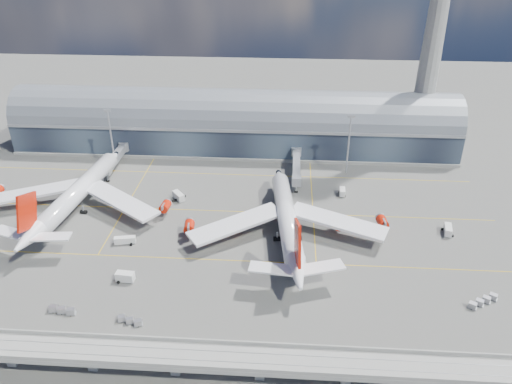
# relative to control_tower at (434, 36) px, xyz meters

# --- Properties ---
(ground) EXTENTS (500.00, 500.00, 0.00)m
(ground) POSITION_rel_control_tower_xyz_m (-85.00, -83.00, -51.64)
(ground) COLOR #474744
(ground) RESTS_ON ground
(taxi_lines) EXTENTS (200.00, 80.12, 0.01)m
(taxi_lines) POSITION_rel_control_tower_xyz_m (-85.00, -60.89, -51.63)
(taxi_lines) COLOR gold
(taxi_lines) RESTS_ON ground
(terminal) EXTENTS (200.00, 30.00, 28.00)m
(terminal) POSITION_rel_control_tower_xyz_m (-85.00, -5.01, -40.30)
(terminal) COLOR #1D2330
(terminal) RESTS_ON ground
(control_tower) EXTENTS (19.00, 19.00, 103.00)m
(control_tower) POSITION_rel_control_tower_xyz_m (0.00, 0.00, 0.00)
(control_tower) COLOR gray
(control_tower) RESTS_ON ground
(guideway) EXTENTS (220.00, 8.50, 7.20)m
(guideway) POSITION_rel_control_tower_xyz_m (-85.00, -138.00, -46.34)
(guideway) COLOR gray
(guideway) RESTS_ON ground
(floodlight_mast_left) EXTENTS (3.00, 0.70, 25.70)m
(floodlight_mast_left) POSITION_rel_control_tower_xyz_m (-135.00, -28.00, -38.00)
(floodlight_mast_left) COLOR gray
(floodlight_mast_left) RESTS_ON ground
(floodlight_mast_right) EXTENTS (3.00, 0.70, 25.70)m
(floodlight_mast_right) POSITION_rel_control_tower_xyz_m (-35.00, -28.00, -38.00)
(floodlight_mast_right) COLOR gray
(floodlight_mast_right) RESTS_ON ground
(airliner_left) EXTENTS (70.52, 74.14, 22.58)m
(airliner_left) POSITION_rel_control_tower_xyz_m (-137.14, -66.05, -45.18)
(airliner_left) COLOR white
(airliner_left) RESTS_ON ground
(airliner_right) EXTENTS (69.68, 72.87, 23.11)m
(airliner_right) POSITION_rel_control_tower_xyz_m (-59.48, -77.98, -45.64)
(airliner_right) COLOR white
(airliner_right) RESTS_ON ground
(jet_bridge_left) EXTENTS (4.40, 28.00, 7.25)m
(jet_bridge_left) POSITION_rel_control_tower_xyz_m (-133.38, -29.88, -46.46)
(jet_bridge_left) COLOR gray
(jet_bridge_left) RESTS_ON ground
(jet_bridge_right) EXTENTS (4.40, 32.00, 7.25)m
(jet_bridge_right) POSITION_rel_control_tower_xyz_m (-56.20, -31.82, -46.46)
(jet_bridge_right) COLOR gray
(jet_bridge_right) RESTS_ON ground
(service_truck_1) EXTENTS (5.56, 3.05, 3.11)m
(service_truck_1) POSITION_rel_control_tower_xyz_m (-107.13, -105.31, -50.07)
(service_truck_1) COLOR silver
(service_truck_1) RESTS_ON ground
(service_truck_2) EXTENTS (7.14, 3.26, 2.50)m
(service_truck_2) POSITION_rel_control_tower_xyz_m (-113.08, -86.02, -50.34)
(service_truck_2) COLOR silver
(service_truck_2) RESTS_ON ground
(service_truck_3) EXTENTS (3.32, 6.24, 2.86)m
(service_truck_3) POSITION_rel_control_tower_xyz_m (-4.44, -72.72, -50.17)
(service_truck_3) COLOR silver
(service_truck_3) RESTS_ON ground
(service_truck_4) EXTENTS (2.49, 4.69, 2.66)m
(service_truck_4) POSITION_rel_control_tower_xyz_m (-38.23, -47.74, -50.29)
(service_truck_4) COLOR silver
(service_truck_4) RESTS_ON ground
(service_truck_5) EXTENTS (5.65, 6.27, 2.96)m
(service_truck_5) POSITION_rel_control_tower_xyz_m (-101.30, -55.71, -50.12)
(service_truck_5) COLOR silver
(service_truck_5) RESTS_ON ground
(cargo_train_0) EXTENTS (8.01, 2.83, 1.76)m
(cargo_train_0) POSITION_rel_control_tower_xyz_m (-120.44, -119.86, -50.72)
(cargo_train_0) COLOR gray
(cargo_train_0) RESTS_ON ground
(cargo_train_1) EXTENTS (7.44, 3.29, 1.63)m
(cargo_train_1) POSITION_rel_control_tower_xyz_m (-100.75, -122.50, -50.79)
(cargo_train_1) COLOR gray
(cargo_train_1) RESTS_ON ground
(cargo_train_2) EXTENTS (9.94, 6.81, 1.76)m
(cargo_train_2) POSITION_rel_control_tower_xyz_m (-4.10, -108.34, -50.72)
(cargo_train_2) COLOR gray
(cargo_train_2) RESTS_ON ground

